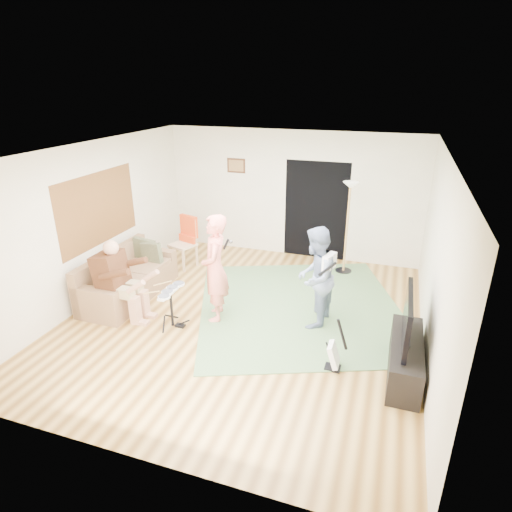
{
  "coord_description": "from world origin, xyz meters",
  "views": [
    {
      "loc": [
        2.13,
        -5.72,
        3.62
      ],
      "look_at": [
        0.11,
        0.3,
        1.0
      ],
      "focal_mm": 30.0,
      "sensor_mm": 36.0,
      "label": 1
    }
  ],
  "objects": [
    {
      "name": "sofa",
      "position": [
        -2.29,
        0.08,
        0.27
      ],
      "size": [
        0.83,
        2.02,
        0.82
      ],
      "color": "#886444",
      "rests_on": "floor"
    },
    {
      "name": "singer",
      "position": [
        -0.43,
        -0.11,
        0.88
      ],
      "size": [
        0.61,
        0.74,
        1.75
      ],
      "primitive_type": "imported",
      "rotation": [
        0.0,
        0.0,
        -1.24
      ],
      "color": "#FF7D6E",
      "rests_on": "floor"
    },
    {
      "name": "dining_chair",
      "position": [
        -1.91,
        1.63,
        0.38
      ],
      "size": [
        0.57,
        0.59,
        1.06
      ],
      "rotation": [
        0.0,
        0.0,
        -0.32
      ],
      "color": "#D5B28A",
      "rests_on": "floor"
    },
    {
      "name": "walls",
      "position": [
        0.0,
        0.0,
        1.35
      ],
      "size": [
        5.5,
        6.0,
        2.7
      ],
      "primitive_type": null,
      "color": "silver",
      "rests_on": "floor"
    },
    {
      "name": "drum_kit",
      "position": [
        -1.0,
        -0.57,
        0.29
      ],
      "size": [
        0.36,
        0.64,
        0.66
      ],
      "color": "black",
      "rests_on": "floor"
    },
    {
      "name": "microphone",
      "position": [
        -0.23,
        -0.11,
        1.31
      ],
      "size": [
        0.06,
        0.06,
        0.24
      ],
      "primitive_type": null,
      "color": "black",
      "rests_on": "singer"
    },
    {
      "name": "ceiling",
      "position": [
        0.0,
        0.0,
        2.7
      ],
      "size": [
        6.0,
        6.0,
        0.0
      ],
      "primitive_type": "plane",
      "rotation": [
        3.14,
        0.0,
        0.0
      ],
      "color": "white",
      "rests_on": "walls"
    },
    {
      "name": "drummer",
      "position": [
        -1.88,
        -0.57,
        0.52
      ],
      "size": [
        0.86,
        0.48,
        1.32
      ],
      "color": "#4B2815",
      "rests_on": "sofa"
    },
    {
      "name": "torchiere_lamp",
      "position": [
        1.29,
        2.39,
        1.27
      ],
      "size": [
        0.33,
        0.33,
        1.85
      ],
      "color": "black",
      "rests_on": "floor"
    },
    {
      "name": "guitar_held",
      "position": [
        1.3,
        0.2,
        1.1
      ],
      "size": [
        0.29,
        0.61,
        0.26
      ],
      "primitive_type": null,
      "rotation": [
        0.0,
        0.0,
        -0.29
      ],
      "color": "white",
      "rests_on": "guitarist"
    },
    {
      "name": "doorway",
      "position": [
        0.55,
        2.99,
        1.05
      ],
      "size": [
        2.1,
        0.0,
        2.1
      ],
      "primitive_type": "plane",
      "rotation": [
        1.57,
        0.0,
        0.0
      ],
      "color": "black",
      "rests_on": "walls"
    },
    {
      "name": "picture_frame",
      "position": [
        -1.25,
        2.99,
        1.9
      ],
      "size": [
        0.42,
        0.03,
        0.32
      ],
      "primitive_type": "cube",
      "color": "#3F2314",
      "rests_on": "walls"
    },
    {
      "name": "tv_cabinet",
      "position": [
        2.5,
        -0.69,
        0.25
      ],
      "size": [
        0.4,
        1.4,
        0.5
      ],
      "primitive_type": "cube",
      "color": "black",
      "rests_on": "floor"
    },
    {
      "name": "floor",
      "position": [
        0.0,
        0.0,
        0.0
      ],
      "size": [
        6.0,
        6.0,
        0.0
      ],
      "primitive_type": "plane",
      "color": "brown",
      "rests_on": "ground"
    },
    {
      "name": "area_rug",
      "position": [
        0.79,
        0.64,
        0.01
      ],
      "size": [
        4.44,
        4.55,
        0.02
      ],
      "primitive_type": "cube",
      "rotation": [
        0.0,
        0.0,
        0.38
      ],
      "color": "#4F7446",
      "rests_on": "floor"
    },
    {
      "name": "guitar_spare",
      "position": [
        1.6,
        -0.87,
        0.22
      ],
      "size": [
        0.28,
        0.25,
        0.78
      ],
      "color": "black",
      "rests_on": "floor"
    },
    {
      "name": "guitarist",
      "position": [
        1.1,
        0.2,
        0.81
      ],
      "size": [
        0.68,
        0.84,
        1.62
      ],
      "primitive_type": "imported",
      "rotation": [
        0.0,
        0.0,
        -1.66
      ],
      "color": "#7283A7",
      "rests_on": "floor"
    },
    {
      "name": "window_blinds",
      "position": [
        -2.74,
        0.2,
        1.55
      ],
      "size": [
        0.0,
        2.05,
        2.05
      ],
      "primitive_type": "plane",
      "rotation": [
        1.57,
        0.0,
        1.57
      ],
      "color": "brown",
      "rests_on": "walls"
    },
    {
      "name": "television",
      "position": [
        2.45,
        -0.69,
        0.85
      ],
      "size": [
        0.06,
        1.12,
        0.64
      ],
      "primitive_type": "cube",
      "color": "black",
      "rests_on": "tv_cabinet"
    }
  ]
}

